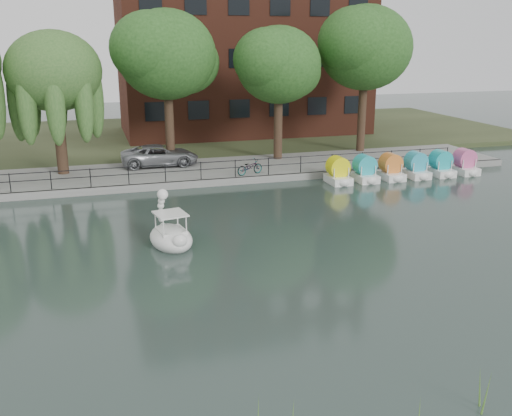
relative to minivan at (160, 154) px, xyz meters
name	(u,v)px	position (x,y,z in m)	size (l,w,h in m)	color
ground_plane	(275,275)	(1.75, -17.47, -1.16)	(120.00, 120.00, 0.00)	#3D504C
promenade	(192,172)	(1.75, -1.47, -0.96)	(40.00, 6.00, 0.40)	gray
kerb	(202,183)	(1.75, -4.42, -0.96)	(40.00, 0.25, 0.40)	gray
land_strip	(162,136)	(1.75, 12.53, -0.98)	(60.00, 22.00, 0.36)	#47512D
railing	(201,166)	(1.75, -4.22, -0.01)	(32.00, 0.05, 1.00)	black
apartment_building	(242,22)	(8.75, 12.50, 8.20)	(20.00, 10.07, 18.00)	#4C1E16
willow_mid	(54,72)	(-5.75, -0.47, 5.09)	(5.32, 5.32, 8.15)	#473323
broadleaf_center	(166,55)	(0.75, 0.53, 5.90)	(6.00, 6.00, 9.25)	#473323
broadleaf_right	(279,66)	(7.75, 0.03, 5.23)	(5.40, 5.40, 8.32)	#473323
broadleaf_far	(365,48)	(14.25, 1.03, 6.24)	(6.30, 6.30, 9.71)	#473323
minivan	(160,154)	(0.00, 0.00, 0.00)	(5.45, 2.50, 1.51)	gray
bicycle	(250,166)	(4.71, -3.87, -0.26)	(1.72, 0.60, 1.00)	gray
swan_boat	(170,234)	(-1.31, -13.32, -0.69)	(2.03, 2.78, 2.15)	white
pedal_boat_row	(403,168)	(13.72, -5.77, -0.55)	(9.65, 1.70, 1.40)	white
reed_bank	(510,413)	(3.75, -26.97, -0.56)	(24.00, 2.40, 1.20)	#669938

